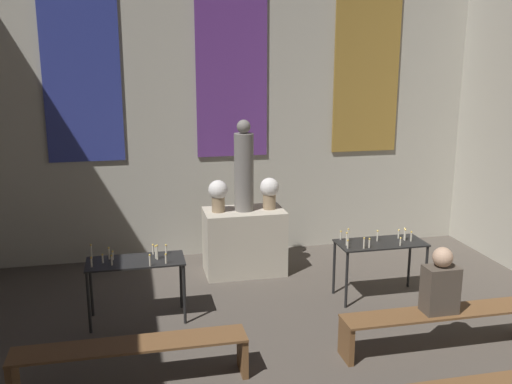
{
  "coord_description": "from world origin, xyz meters",
  "views": [
    {
      "loc": [
        -1.55,
        0.98,
        3.13
      ],
      "look_at": [
        0.0,
        7.98,
        1.41
      ],
      "focal_mm": 40.0,
      "sensor_mm": 36.0,
      "label": 1
    }
  ],
  "objects_px": {
    "pew_back_right": "(441,321)",
    "candle_rack_left": "(136,268)",
    "pew_back_left": "(132,354)",
    "candle_rack_right": "(380,249)",
    "flower_vase_left": "(218,194)",
    "flower_vase_right": "(269,191)",
    "person_seated": "(441,284)",
    "statue": "(244,169)",
    "altar": "(244,241)"
  },
  "relations": [
    {
      "from": "flower_vase_left",
      "to": "flower_vase_right",
      "type": "xyz_separation_m",
      "value": [
        0.75,
        0.0,
        0.0
      ]
    },
    {
      "from": "flower_vase_right",
      "to": "candle_rack_right",
      "type": "height_order",
      "value": "flower_vase_right"
    },
    {
      "from": "candle_rack_left",
      "to": "pew_back_right",
      "type": "xyz_separation_m",
      "value": [
        3.22,
        -1.43,
        -0.34
      ]
    },
    {
      "from": "altar",
      "to": "flower_vase_left",
      "type": "height_order",
      "value": "flower_vase_left"
    },
    {
      "from": "candle_rack_right",
      "to": "pew_back_left",
      "type": "distance_m",
      "value": 3.53
    },
    {
      "from": "flower_vase_right",
      "to": "candle_rack_left",
      "type": "relative_size",
      "value": 0.4
    },
    {
      "from": "altar",
      "to": "flower_vase_left",
      "type": "xyz_separation_m",
      "value": [
        -0.38,
        -0.0,
        0.74
      ]
    },
    {
      "from": "statue",
      "to": "pew_back_right",
      "type": "height_order",
      "value": "statue"
    },
    {
      "from": "flower_vase_left",
      "to": "flower_vase_right",
      "type": "distance_m",
      "value": 0.75
    },
    {
      "from": "pew_back_right",
      "to": "person_seated",
      "type": "distance_m",
      "value": 0.44
    },
    {
      "from": "pew_back_left",
      "to": "candle_rack_left",
      "type": "bearing_deg",
      "value": 86.95
    },
    {
      "from": "pew_back_left",
      "to": "pew_back_right",
      "type": "xyz_separation_m",
      "value": [
        3.29,
        0.0,
        0.0
      ]
    },
    {
      "from": "flower_vase_right",
      "to": "person_seated",
      "type": "bearing_deg",
      "value": -65.42
    },
    {
      "from": "pew_back_left",
      "to": "flower_vase_left",
      "type": "bearing_deg",
      "value": 64.66
    },
    {
      "from": "altar",
      "to": "flower_vase_right",
      "type": "distance_m",
      "value": 0.83
    },
    {
      "from": "flower_vase_left",
      "to": "person_seated",
      "type": "xyz_separation_m",
      "value": [
        1.98,
        -2.68,
        -0.45
      ]
    },
    {
      "from": "flower_vase_left",
      "to": "pew_back_right",
      "type": "distance_m",
      "value": 3.47
    },
    {
      "from": "statue",
      "to": "flower_vase_right",
      "type": "relative_size",
      "value": 2.84
    },
    {
      "from": "flower_vase_right",
      "to": "pew_back_right",
      "type": "relative_size",
      "value": 0.21
    },
    {
      "from": "statue",
      "to": "person_seated",
      "type": "distance_m",
      "value": 3.22
    },
    {
      "from": "pew_back_right",
      "to": "candle_rack_left",
      "type": "bearing_deg",
      "value": 156.07
    },
    {
      "from": "pew_back_right",
      "to": "person_seated",
      "type": "xyz_separation_m",
      "value": [
        -0.04,
        0.0,
        0.43
      ]
    },
    {
      "from": "flower_vase_left",
      "to": "pew_back_right",
      "type": "relative_size",
      "value": 0.21
    },
    {
      "from": "candle_rack_right",
      "to": "person_seated",
      "type": "distance_m",
      "value": 1.43
    },
    {
      "from": "flower_vase_right",
      "to": "pew_back_left",
      "type": "distance_m",
      "value": 3.47
    },
    {
      "from": "altar",
      "to": "candle_rack_right",
      "type": "bearing_deg",
      "value": -38.76
    },
    {
      "from": "altar",
      "to": "flower_vase_left",
      "type": "distance_m",
      "value": 0.83
    },
    {
      "from": "flower_vase_left",
      "to": "person_seated",
      "type": "relative_size",
      "value": 0.63
    },
    {
      "from": "altar",
      "to": "pew_back_right",
      "type": "distance_m",
      "value": 3.15
    },
    {
      "from": "candle_rack_right",
      "to": "pew_back_right",
      "type": "distance_m",
      "value": 1.47
    },
    {
      "from": "statue",
      "to": "flower_vase_right",
      "type": "bearing_deg",
      "value": -0.0
    },
    {
      "from": "flower_vase_right",
      "to": "person_seated",
      "type": "height_order",
      "value": "flower_vase_right"
    },
    {
      "from": "pew_back_left",
      "to": "candle_rack_right",
      "type": "bearing_deg",
      "value": 23.95
    },
    {
      "from": "pew_back_right",
      "to": "candle_rack_right",
      "type": "bearing_deg",
      "value": 93.28
    },
    {
      "from": "statue",
      "to": "candle_rack_left",
      "type": "height_order",
      "value": "statue"
    },
    {
      "from": "pew_back_left",
      "to": "person_seated",
      "type": "bearing_deg",
      "value": 0.0
    },
    {
      "from": "flower_vase_left",
      "to": "candle_rack_right",
      "type": "bearing_deg",
      "value": -32.91
    },
    {
      "from": "candle_rack_left",
      "to": "pew_back_left",
      "type": "relative_size",
      "value": 0.51
    },
    {
      "from": "altar",
      "to": "candle_rack_left",
      "type": "height_order",
      "value": "altar"
    },
    {
      "from": "flower_vase_left",
      "to": "flower_vase_right",
      "type": "relative_size",
      "value": 1.0
    },
    {
      "from": "candle_rack_left",
      "to": "flower_vase_left",
      "type": "bearing_deg",
      "value": 46.42
    },
    {
      "from": "pew_back_left",
      "to": "pew_back_right",
      "type": "relative_size",
      "value": 1.0
    },
    {
      "from": "statue",
      "to": "candle_rack_right",
      "type": "distance_m",
      "value": 2.2
    },
    {
      "from": "pew_back_left",
      "to": "person_seated",
      "type": "relative_size",
      "value": 3.07
    },
    {
      "from": "flower_vase_left",
      "to": "flower_vase_right",
      "type": "height_order",
      "value": "same"
    },
    {
      "from": "flower_vase_right",
      "to": "candle_rack_right",
      "type": "bearing_deg",
      "value": -46.58
    },
    {
      "from": "candle_rack_right",
      "to": "altar",
      "type": "bearing_deg",
      "value": 141.24
    },
    {
      "from": "pew_back_left",
      "to": "person_seated",
      "type": "distance_m",
      "value": 3.28
    },
    {
      "from": "candle_rack_right",
      "to": "pew_back_right",
      "type": "xyz_separation_m",
      "value": [
        0.08,
        -1.43,
        -0.34
      ]
    },
    {
      "from": "person_seated",
      "to": "flower_vase_left",
      "type": "bearing_deg",
      "value": 126.42
    }
  ]
}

